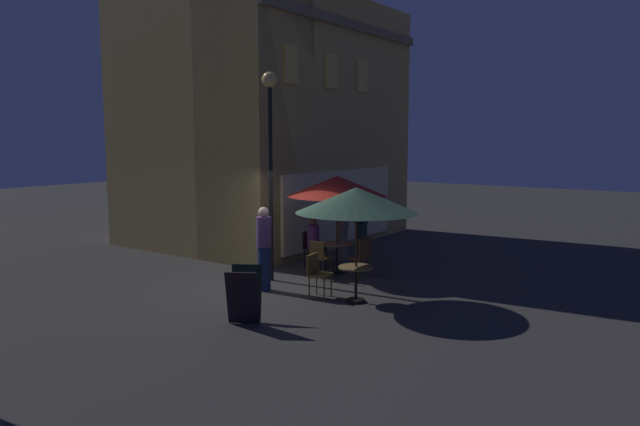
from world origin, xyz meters
name	(u,v)px	position (x,y,z in m)	size (l,w,h in m)	color
ground_plane	(262,289)	(0.00, 0.00, 0.00)	(60.00, 60.00, 0.00)	#333130
cafe_building	(269,123)	(4.05, 3.14, 3.67)	(7.82, 6.19, 7.35)	tan
street_lamp_near_corner	(270,135)	(0.73, 0.34, 3.30)	(0.34, 0.34, 4.67)	black
menu_sandwich_board	(244,295)	(-1.96, -1.29, 0.50)	(0.86, 0.82, 0.97)	black
cafe_table_0	(356,277)	(0.30, -2.18, 0.51)	(0.70, 0.70, 0.72)	black
cafe_table_1	(337,252)	(2.22, -0.46, 0.52)	(0.72, 0.72, 0.72)	black
patio_umbrella_0	(356,200)	(0.30, -2.18, 2.03)	(2.39, 2.39, 2.28)	black
patio_umbrella_1	(337,186)	(2.22, -0.46, 2.09)	(2.37, 2.37, 2.34)	black
cafe_chair_0	(316,271)	(0.17, -1.33, 0.54)	(0.48, 0.48, 0.88)	brown
cafe_chair_1	(311,245)	(2.32, 0.39, 0.56)	(0.42, 0.42, 0.92)	black
cafe_chair_2	(319,256)	(1.45, -0.49, 0.55)	(0.41, 0.41, 0.89)	#513819
cafe_chair_3	(362,254)	(2.07, -1.26, 0.56)	(0.46, 0.46, 0.95)	#563A1A
patron_seated_0	(315,240)	(2.30, 0.25, 0.71)	(0.34, 0.52, 1.27)	black
patron_standing_1	(342,231)	(3.22, 0.03, 0.85)	(0.33, 0.33, 1.67)	slate
patron_standing_2	(264,248)	(-0.06, -0.12, 0.92)	(0.32, 0.32, 1.80)	#1B274C
patron_standing_3	(361,225)	(3.85, -0.16, 0.93)	(0.37, 0.37, 1.84)	#2A4035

